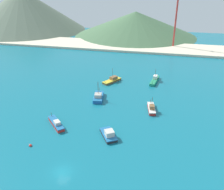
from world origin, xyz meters
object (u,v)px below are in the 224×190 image
object	(u,v)px
fishing_boat_3	(155,80)
fishing_boat_7	(112,80)
fishing_boat_6	(109,134)
fishing_boat_10	(98,97)
fishing_boat_4	(151,108)
buoy_1	(30,146)
fishing_boat_2	(56,123)
radio_tower	(176,17)

from	to	relation	value
fishing_boat_3	fishing_boat_7	distance (m)	17.76
fishing_boat_6	fishing_boat_10	size ratio (longest dim) A/B	0.83
fishing_boat_4	fishing_boat_7	size ratio (longest dim) A/B	0.87
fishing_boat_3	fishing_boat_4	bearing A→B (deg)	-88.41
buoy_1	fishing_boat_2	bearing A→B (deg)	77.28
fishing_boat_7	fishing_boat_3	bearing A→B (deg)	13.00
fishing_boat_6	fishing_boat_10	bearing A→B (deg)	112.77
fishing_boat_4	fishing_boat_7	xyz separation A→B (m)	(-17.99, 21.02, -0.04)
fishing_boat_4	radio_tower	xyz separation A→B (m)	(6.60, 83.58, 17.51)
radio_tower	fishing_boat_3	bearing A→B (deg)	-97.10
fishing_boat_2	fishing_boat_10	distance (m)	20.84
fishing_boat_4	fishing_boat_10	xyz separation A→B (m)	(-19.24, 4.23, 0.09)
fishing_boat_6	fishing_boat_2	bearing A→B (deg)	172.77
fishing_boat_7	fishing_boat_6	bearing A→B (deg)	-78.49
fishing_boat_6	fishing_boat_7	xyz separation A→B (m)	(-7.81, 38.37, -0.06)
fishing_boat_4	buoy_1	xyz separation A→B (m)	(-28.96, -25.80, -0.65)
fishing_boat_2	fishing_boat_6	bearing A→B (deg)	-7.23
buoy_1	radio_tower	bearing A→B (deg)	71.99
fishing_boat_6	fishing_boat_7	world-z (taller)	fishing_boat_7
fishing_boat_2	buoy_1	bearing A→B (deg)	-102.72
fishing_boat_3	fishing_boat_7	xyz separation A→B (m)	(-17.30, -3.99, -0.05)
fishing_boat_3	buoy_1	distance (m)	58.15
fishing_boat_2	fishing_boat_10	size ratio (longest dim) A/B	0.88
buoy_1	fishing_boat_3	bearing A→B (deg)	60.92
fishing_boat_2	fishing_boat_4	world-z (taller)	fishing_boat_4
fishing_boat_10	radio_tower	distance (m)	85.25
fishing_boat_2	buoy_1	xyz separation A→B (m)	(-2.38, -10.54, -0.55)
fishing_boat_3	radio_tower	world-z (taller)	radio_tower
fishing_boat_4	fishing_boat_10	distance (m)	19.70
fishing_boat_2	fishing_boat_3	size ratio (longest dim) A/B	0.73
fishing_boat_2	fishing_boat_7	world-z (taller)	fishing_boat_7
fishing_boat_7	radio_tower	xyz separation A→B (m)	(24.60, 62.56, 17.56)
fishing_boat_6	fishing_boat_4	bearing A→B (deg)	59.59
fishing_boat_4	fishing_boat_2	bearing A→B (deg)	-150.12
fishing_boat_6	fishing_boat_3	bearing A→B (deg)	77.37
fishing_boat_3	fishing_boat_6	world-z (taller)	fishing_boat_3
fishing_boat_7	fishing_boat_10	xyz separation A→B (m)	(-1.24, -16.79, 0.13)
fishing_boat_7	buoy_1	size ratio (longest dim) A/B	11.43
fishing_boat_6	radio_tower	size ratio (longest dim) A/B	0.21
fishing_boat_10	radio_tower	bearing A→B (deg)	71.96
radio_tower	fishing_boat_6	bearing A→B (deg)	-99.44
fishing_boat_6	fishing_boat_7	bearing A→B (deg)	101.51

